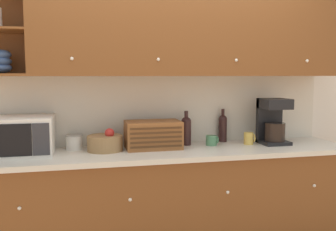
{
  "coord_description": "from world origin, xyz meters",
  "views": [
    {
      "loc": [
        -0.71,
        -3.23,
        1.55
      ],
      "look_at": [
        0.0,
        -0.22,
        1.21
      ],
      "focal_mm": 40.0,
      "sensor_mm": 36.0,
      "label": 1
    }
  ],
  "objects_px": {
    "microwave": "(18,136)",
    "fruit_basket": "(105,143)",
    "mug_blue_second": "(212,140)",
    "storage_canister": "(74,142)",
    "second_wine_bottle": "(186,129)",
    "bread_box": "(153,135)",
    "coffee_maker": "(273,121)",
    "mug": "(249,138)",
    "wine_bottle": "(223,127)"
  },
  "relations": [
    {
      "from": "storage_canister",
      "to": "second_wine_bottle",
      "type": "bearing_deg",
      "value": -0.43
    },
    {
      "from": "storage_canister",
      "to": "wine_bottle",
      "type": "height_order",
      "value": "wine_bottle"
    },
    {
      "from": "storage_canister",
      "to": "mug_blue_second",
      "type": "bearing_deg",
      "value": -3.99
    },
    {
      "from": "fruit_basket",
      "to": "second_wine_bottle",
      "type": "relative_size",
      "value": 0.95
    },
    {
      "from": "wine_bottle",
      "to": "coffee_maker",
      "type": "distance_m",
      "value": 0.44
    },
    {
      "from": "wine_bottle",
      "to": "mug",
      "type": "bearing_deg",
      "value": -47.18
    },
    {
      "from": "fruit_basket",
      "to": "mug",
      "type": "height_order",
      "value": "fruit_basket"
    },
    {
      "from": "coffee_maker",
      "to": "storage_canister",
      "type": "bearing_deg",
      "value": 175.86
    },
    {
      "from": "microwave",
      "to": "mug_blue_second",
      "type": "bearing_deg",
      "value": 0.85
    },
    {
      "from": "storage_canister",
      "to": "mug",
      "type": "relative_size",
      "value": 1.35
    },
    {
      "from": "mug_blue_second",
      "to": "wine_bottle",
      "type": "height_order",
      "value": "wine_bottle"
    },
    {
      "from": "coffee_maker",
      "to": "mug",
      "type": "bearing_deg",
      "value": 177.08
    },
    {
      "from": "mug",
      "to": "fruit_basket",
      "type": "bearing_deg",
      "value": 179.71
    },
    {
      "from": "wine_bottle",
      "to": "mug",
      "type": "distance_m",
      "value": 0.27
    },
    {
      "from": "fruit_basket",
      "to": "mug",
      "type": "distance_m",
      "value": 1.24
    },
    {
      "from": "coffee_maker",
      "to": "second_wine_bottle",
      "type": "bearing_deg",
      "value": 171.32
    },
    {
      "from": "mug",
      "to": "coffee_maker",
      "type": "height_order",
      "value": "coffee_maker"
    },
    {
      "from": "second_wine_bottle",
      "to": "wine_bottle",
      "type": "bearing_deg",
      "value": 12.36
    },
    {
      "from": "storage_canister",
      "to": "wine_bottle",
      "type": "relative_size",
      "value": 0.47
    },
    {
      "from": "mug_blue_second",
      "to": "wine_bottle",
      "type": "distance_m",
      "value": 0.24
    },
    {
      "from": "microwave",
      "to": "second_wine_bottle",
      "type": "bearing_deg",
      "value": 4.06
    },
    {
      "from": "mug_blue_second",
      "to": "storage_canister",
      "type": "bearing_deg",
      "value": 176.01
    },
    {
      "from": "microwave",
      "to": "coffee_maker",
      "type": "bearing_deg",
      "value": -0.53
    },
    {
      "from": "bread_box",
      "to": "mug_blue_second",
      "type": "bearing_deg",
      "value": 1.66
    },
    {
      "from": "fruit_basket",
      "to": "second_wine_bottle",
      "type": "distance_m",
      "value": 0.71
    },
    {
      "from": "fruit_basket",
      "to": "bread_box",
      "type": "height_order",
      "value": "bread_box"
    },
    {
      "from": "fruit_basket",
      "to": "coffee_maker",
      "type": "distance_m",
      "value": 1.47
    },
    {
      "from": "storage_canister",
      "to": "mug_blue_second",
      "type": "height_order",
      "value": "storage_canister"
    },
    {
      "from": "fruit_basket",
      "to": "coffee_maker",
      "type": "height_order",
      "value": "coffee_maker"
    },
    {
      "from": "bread_box",
      "to": "second_wine_bottle",
      "type": "height_order",
      "value": "second_wine_bottle"
    },
    {
      "from": "microwave",
      "to": "fruit_basket",
      "type": "xyz_separation_m",
      "value": [
        0.66,
        -0.0,
        -0.08
      ]
    },
    {
      "from": "storage_canister",
      "to": "microwave",
      "type": "bearing_deg",
      "value": -165.98
    },
    {
      "from": "wine_bottle",
      "to": "bread_box",
      "type": "bearing_deg",
      "value": -166.02
    },
    {
      "from": "second_wine_bottle",
      "to": "coffee_maker",
      "type": "relative_size",
      "value": 0.74
    },
    {
      "from": "bread_box",
      "to": "mug_blue_second",
      "type": "xyz_separation_m",
      "value": [
        0.52,
        0.02,
        -0.07
      ]
    },
    {
      "from": "fruit_basket",
      "to": "coffee_maker",
      "type": "xyz_separation_m",
      "value": [
        1.46,
        -0.02,
        0.13
      ]
    },
    {
      "from": "fruit_basket",
      "to": "bread_box",
      "type": "xyz_separation_m",
      "value": [
        0.39,
        0.01,
        0.05
      ]
    },
    {
      "from": "bread_box",
      "to": "coffee_maker",
      "type": "relative_size",
      "value": 1.13
    },
    {
      "from": "microwave",
      "to": "storage_canister",
      "type": "bearing_deg",
      "value": 14.02
    },
    {
      "from": "second_wine_bottle",
      "to": "mug_blue_second",
      "type": "bearing_deg",
      "value": -19.36
    },
    {
      "from": "fruit_basket",
      "to": "mug",
      "type": "relative_size",
      "value": 2.7
    },
    {
      "from": "fruit_basket",
      "to": "bread_box",
      "type": "bearing_deg",
      "value": 1.53
    },
    {
      "from": "storage_canister",
      "to": "fruit_basket",
      "type": "relative_size",
      "value": 0.5
    },
    {
      "from": "storage_canister",
      "to": "wine_bottle",
      "type": "xyz_separation_m",
      "value": [
        1.31,
        0.07,
        0.07
      ]
    },
    {
      "from": "second_wine_bottle",
      "to": "coffee_maker",
      "type": "bearing_deg",
      "value": -8.68
    },
    {
      "from": "bread_box",
      "to": "mug",
      "type": "distance_m",
      "value": 0.85
    },
    {
      "from": "bread_box",
      "to": "mug_blue_second",
      "type": "height_order",
      "value": "bread_box"
    },
    {
      "from": "microwave",
      "to": "coffee_maker",
      "type": "xyz_separation_m",
      "value": [
        2.12,
        -0.02,
        0.05
      ]
    },
    {
      "from": "storage_canister",
      "to": "bread_box",
      "type": "xyz_separation_m",
      "value": [
        0.63,
        -0.1,
        0.05
      ]
    },
    {
      "from": "second_wine_bottle",
      "to": "storage_canister",
      "type": "bearing_deg",
      "value": 179.57
    }
  ]
}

